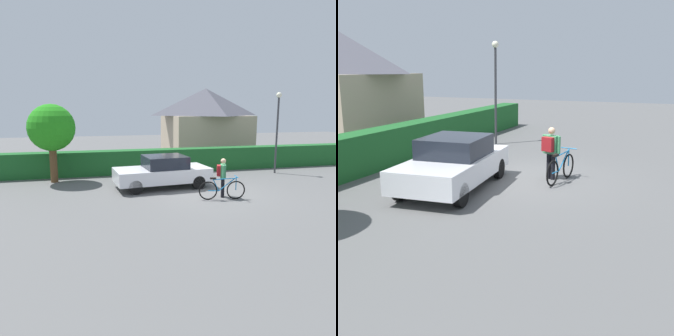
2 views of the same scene
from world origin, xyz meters
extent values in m
plane|color=#5B5B5B|center=(0.00, 0.00, 0.00)|extent=(60.00, 60.00, 0.00)
cube|color=#1C5A26|center=(0.00, 5.06, 0.63)|extent=(21.84, 0.90, 1.25)
cube|color=tan|center=(3.44, 10.31, 1.47)|extent=(5.41, 5.20, 2.95)
cube|color=silver|center=(-1.76, 1.52, 0.59)|extent=(4.26, 2.17, 0.58)
cube|color=#1E232D|center=(-1.63, 1.53, 1.14)|extent=(1.92, 1.74, 0.53)
cylinder|color=black|center=(-0.44, 2.46, 0.29)|extent=(0.60, 0.23, 0.59)
cylinder|color=black|center=(-0.30, 0.84, 0.29)|extent=(0.60, 0.23, 0.59)
cylinder|color=black|center=(-3.23, 2.20, 0.29)|extent=(0.60, 0.23, 0.59)
cylinder|color=black|center=(-3.08, 0.58, 0.29)|extent=(0.60, 0.23, 0.59)
torus|color=black|center=(0.56, -1.04, 0.36)|extent=(0.72, 0.16, 0.72)
torus|color=black|center=(-0.50, -0.87, 0.36)|extent=(0.72, 0.16, 0.72)
cylinder|color=#1972B2|center=(0.23, -0.98, 0.60)|extent=(0.69, 0.14, 0.55)
cylinder|color=#1972B2|center=(-0.21, -0.91, 0.58)|extent=(0.26, 0.08, 0.48)
cylinder|color=#1972B2|center=(0.10, -0.96, 0.81)|extent=(0.85, 0.17, 0.07)
cylinder|color=#1972B2|center=(-0.30, -0.90, 0.35)|extent=(0.41, 0.10, 0.05)
cylinder|color=#1972B2|center=(0.56, -1.04, 0.61)|extent=(0.04, 0.04, 0.50)
cube|color=black|center=(-0.32, -0.90, 0.84)|extent=(0.23, 0.13, 0.06)
cylinder|color=#1972B2|center=(0.56, -1.04, 0.89)|extent=(0.11, 0.50, 0.03)
cylinder|color=black|center=(0.23, -0.53, 0.38)|extent=(0.13, 0.13, 0.76)
cylinder|color=black|center=(0.18, -0.68, 0.38)|extent=(0.13, 0.13, 0.76)
cube|color=#3F8C59|center=(0.20, -0.60, 1.03)|extent=(0.34, 0.49, 0.54)
sphere|color=tan|center=(0.20, -0.60, 1.43)|extent=(0.21, 0.21, 0.21)
cylinder|color=#3F8C59|center=(0.30, -0.35, 1.04)|extent=(0.09, 0.09, 0.51)
cylinder|color=#3F8C59|center=(0.11, -0.86, 1.04)|extent=(0.09, 0.09, 0.51)
cube|color=maroon|center=(0.05, -0.55, 1.06)|extent=(0.27, 0.39, 0.41)
cylinder|color=#38383D|center=(4.90, 3.29, 2.01)|extent=(0.10, 0.10, 4.01)
sphere|color=#F2EDCC|center=(4.90, 3.29, 4.13)|extent=(0.28, 0.28, 0.28)
camera|label=1|loc=(-4.90, -12.33, 3.46)|focal=35.22mm
camera|label=2|loc=(-11.32, -4.06, 3.19)|focal=44.84mm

